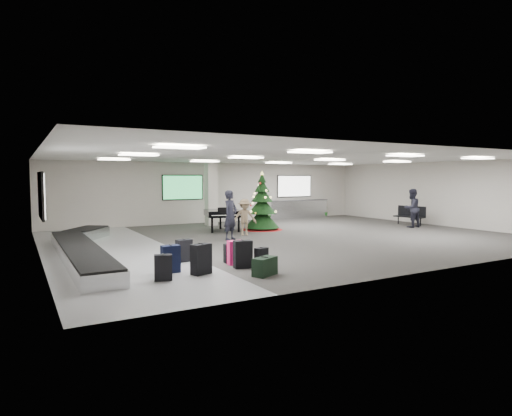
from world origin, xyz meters
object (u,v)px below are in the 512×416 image
grand_piano (223,213)px  traveler_bench (412,208)px  pink_suitcase (236,253)px  potted_plant_right (325,211)px  baggage_carousel (82,248)px  christmas_tree (262,210)px  potted_plant_left (269,214)px  bench (411,214)px  traveler_a (230,215)px  traveler_b (245,217)px  service_counter (297,209)px

grand_piano → traveler_bench: size_ratio=1.21×
pink_suitcase → potted_plant_right: (11.31, 10.30, 0.03)m
baggage_carousel → christmas_tree: 8.66m
baggage_carousel → traveler_bench: (14.88, 0.06, 0.72)m
christmas_tree → potted_plant_left: size_ratio=3.70×
pink_suitcase → bench: 13.07m
potted_plant_right → pink_suitcase: bearing=-137.7°
christmas_tree → traveler_a: bearing=-140.4°
bench → potted_plant_left: size_ratio=2.17×
bench → potted_plant_left: bearing=123.0°
bench → potted_plant_left: (-5.21, 5.35, -0.18)m
christmas_tree → traveler_b: (-1.60, -1.31, -0.17)m
baggage_carousel → potted_plant_left: (10.52, 6.18, 0.15)m
grand_piano → traveler_a: (-0.95, -2.71, 0.17)m
pink_suitcase → traveler_a: traveler_a is taller
pink_suitcase → potted_plant_left: potted_plant_left is taller
traveler_a → traveler_bench: size_ratio=1.03×
pink_suitcase → christmas_tree: bearing=59.6°
grand_piano → traveler_a: traveler_a is taller
traveler_b → potted_plant_left: traveler_b is taller
pink_suitcase → grand_piano: grand_piano is taller
pink_suitcase → traveler_bench: traveler_bench is taller
christmas_tree → potted_plant_right: bearing=29.4°
christmas_tree → traveler_a: size_ratio=1.42×
traveler_b → traveler_bench: size_ratio=0.81×
baggage_carousel → bench: 15.76m
potted_plant_right → traveler_b: bearing=-148.5°
baggage_carousel → service_counter: bearing=27.7°
grand_piano → bench: bearing=0.6°
baggage_carousel → service_counter: 14.50m
service_counter → traveler_a: traveler_a is taller
traveler_a → traveler_b: bearing=10.0°
service_counter → traveler_a: bearing=-140.4°
baggage_carousel → grand_piano: 7.22m
christmas_tree → traveler_bench: bearing=-22.4°
service_counter → potted_plant_right: 1.96m
bench → traveler_bench: traveler_bench is taller
christmas_tree → grand_piano: (-1.76, 0.47, -0.14)m
grand_piano → traveler_a: 2.88m
baggage_carousel → pink_suitcase: (3.48, -3.71, 0.12)m
service_counter → potted_plant_left: 2.39m
bench → traveler_a: size_ratio=0.83×
bench → traveler_a: 10.31m
grand_piano → traveler_b: bearing=-69.5°
service_counter → traveler_bench: bearing=-73.0°
baggage_carousel → potted_plant_left: 12.21m
potted_plant_left → pink_suitcase: bearing=-125.4°
pink_suitcase → potted_plant_right: size_ratio=0.94×
baggage_carousel → traveler_a: size_ratio=5.08×
traveler_b → grand_piano: bearing=114.3°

